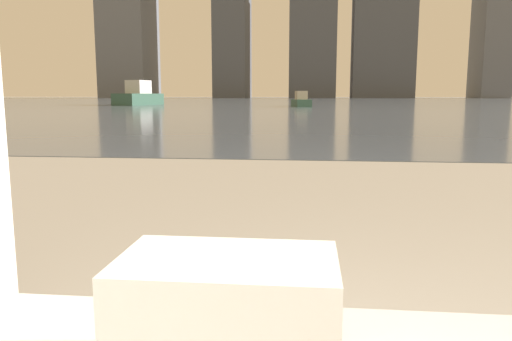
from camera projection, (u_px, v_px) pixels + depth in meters
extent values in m
cube|color=white|center=(228.00, 334.00, 0.63)|extent=(0.27, 0.17, 0.04)
cube|color=white|center=(228.00, 304.00, 0.62)|extent=(0.27, 0.17, 0.04)
cube|color=white|center=(228.00, 273.00, 0.62)|extent=(0.27, 0.17, 0.04)
cube|color=slate|center=(309.00, 101.00, 60.87)|extent=(180.00, 110.00, 0.01)
cube|color=#335647|center=(301.00, 103.00, 35.19)|extent=(1.54, 3.08, 0.52)
cube|color=#B2A893|center=(301.00, 95.00, 35.10)|extent=(0.93, 1.22, 0.59)
cube|color=#335647|center=(139.00, 99.00, 40.63)|extent=(2.74, 5.56, 0.93)
cube|color=silver|center=(138.00, 87.00, 40.48)|extent=(1.66, 2.20, 1.06)
cube|color=#4C515B|center=(313.00, 42.00, 113.93)|extent=(10.45, 9.53, 25.26)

